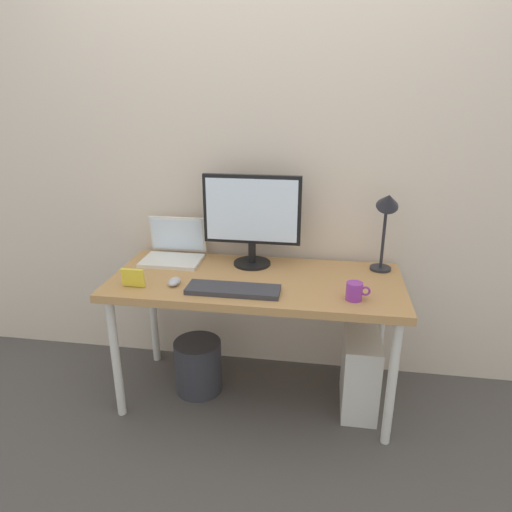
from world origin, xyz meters
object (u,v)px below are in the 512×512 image
(desk, at_px, (256,290))
(monitor, at_px, (252,215))
(desk_lamp, at_px, (387,213))
(photo_frame, at_px, (133,278))
(keyboard, at_px, (233,290))
(laptop, at_px, (174,249))
(coffee_mug, at_px, (355,291))
(wastebasket, at_px, (198,366))
(computer_tower, at_px, (360,372))
(mouse, at_px, (174,282))

(desk, bearing_deg, monitor, 105.32)
(monitor, xyz_separation_m, desk_lamp, (0.68, 0.00, 0.04))
(photo_frame, bearing_deg, keyboard, 1.91)
(laptop, bearing_deg, keyboard, -42.77)
(keyboard, height_order, coffee_mug, coffee_mug)
(wastebasket, bearing_deg, keyboard, -37.13)
(monitor, height_order, coffee_mug, monitor)
(monitor, relative_size, coffee_mug, 4.69)
(wastebasket, bearing_deg, photo_frame, -139.58)
(computer_tower, distance_m, wastebasket, 0.88)
(monitor, relative_size, desk_lamp, 1.15)
(monitor, bearing_deg, laptop, 178.09)
(laptop, relative_size, photo_frame, 2.91)
(monitor, bearing_deg, computer_tower, -17.33)
(monitor, distance_m, photo_frame, 0.68)
(photo_frame, distance_m, computer_tower, 1.26)
(desk_lamp, distance_m, coffee_mug, 0.48)
(keyboard, bearing_deg, coffee_mug, 0.35)
(coffee_mug, relative_size, photo_frame, 1.00)
(keyboard, xyz_separation_m, photo_frame, (-0.49, -0.02, 0.04))
(monitor, height_order, mouse, monitor)
(photo_frame, bearing_deg, coffee_mug, 1.08)
(laptop, bearing_deg, computer_tower, -11.00)
(desk_lamp, height_order, computer_tower, desk_lamp)
(keyboard, xyz_separation_m, computer_tower, (0.63, 0.18, -0.51))
(desk_lamp, height_order, keyboard, desk_lamp)
(computer_tower, bearing_deg, laptop, 169.00)
(laptop, height_order, keyboard, laptop)
(photo_frame, bearing_deg, mouse, 15.96)
(coffee_mug, bearing_deg, monitor, 145.64)
(photo_frame, xyz_separation_m, wastebasket, (0.24, 0.20, -0.60))
(desk, xyz_separation_m, mouse, (-0.38, -0.14, 0.08))
(photo_frame, relative_size, wastebasket, 0.37)
(photo_frame, height_order, wastebasket, photo_frame)
(keyboard, bearing_deg, computer_tower, 15.67)
(keyboard, xyz_separation_m, coffee_mug, (0.56, 0.00, 0.03))
(keyboard, relative_size, mouse, 4.89)
(desk, relative_size, keyboard, 3.33)
(laptop, height_order, mouse, laptop)
(laptop, relative_size, computer_tower, 0.76)
(keyboard, distance_m, photo_frame, 0.49)
(coffee_mug, bearing_deg, keyboard, -179.65)
(monitor, relative_size, wastebasket, 1.71)
(photo_frame, bearing_deg, laptop, 79.20)
(monitor, height_order, photo_frame, monitor)
(laptop, bearing_deg, wastebasket, -49.70)
(desk, relative_size, photo_frame, 13.30)
(desk_lamp, bearing_deg, desk, -163.49)
(keyboard, bearing_deg, mouse, 172.96)
(mouse, height_order, photo_frame, photo_frame)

